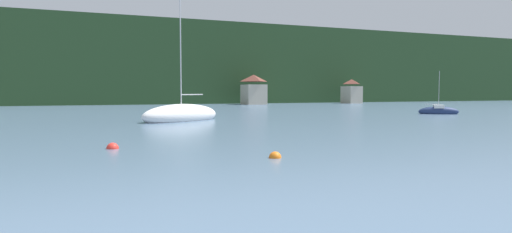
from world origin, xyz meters
name	(u,v)px	position (x,y,z in m)	size (l,w,h in m)	color
wooded_hillside	(20,73)	(-24.82, 139.64, 7.17)	(352.00, 67.34, 36.69)	#264223
shore_building_central	(254,90)	(22.39, 95.57, 2.84)	(4.11, 5.06, 5.84)	#BCB29E
shore_building_eastcentral	(352,92)	(44.78, 95.13, 2.50)	(3.19, 4.15, 5.16)	#BCB29E
sailboat_far_4	(438,111)	(29.76, 55.23, 0.31)	(4.33, 3.36, 5.23)	navy
sailboat_far_5	(181,115)	(0.30, 54.94, 0.47)	(8.43, 6.46, 12.22)	white
mooring_buoy_mid	(275,158)	(-0.16, 33.15, 0.00)	(0.50, 0.50, 0.50)	orange
mooring_buoy_far	(113,149)	(-6.03, 38.20, 0.00)	(0.55, 0.55, 0.55)	red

